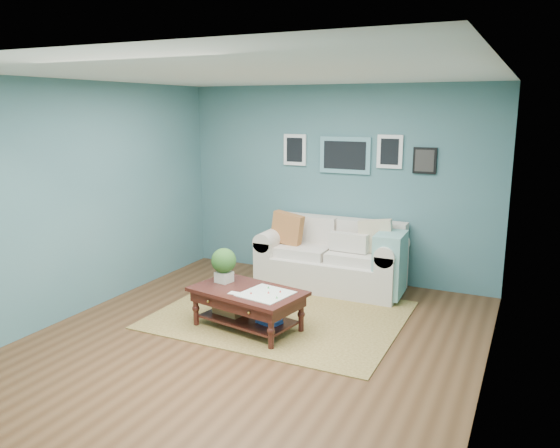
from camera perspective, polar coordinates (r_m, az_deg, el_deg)
The scene contains 4 objects.
room_shell at distance 5.47m, azimuth -2.61°, elevation 1.21°, with size 5.00×5.02×2.70m.
area_rug at distance 6.50m, azimuth 0.10°, elevation -9.45°, with size 2.76×2.21×0.01m, color brown.
loveseat at distance 7.37m, azimuth 6.06°, elevation -3.57°, with size 1.96×0.89×1.01m.
coffee_table at distance 6.05m, azimuth -3.84°, elevation -7.41°, with size 1.32×0.91×0.85m.
Camera 1 is at (2.53, -4.68, 2.39)m, focal length 35.00 mm.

